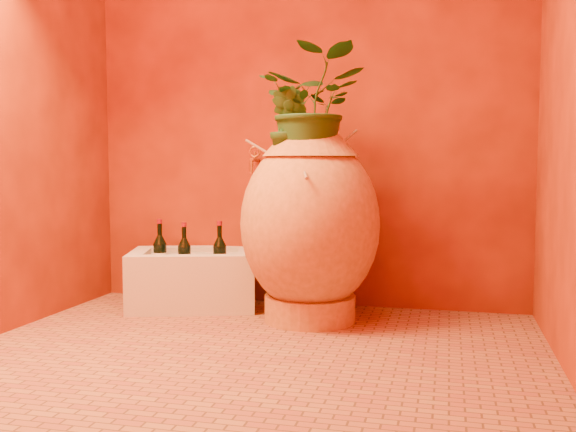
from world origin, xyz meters
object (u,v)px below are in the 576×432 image
(stone_basin, at_px, (193,280))
(wine_bottle_a, at_px, (160,255))
(wall_tap, at_px, (254,158))
(amphora, at_px, (310,223))
(wine_bottle_c, at_px, (220,257))
(wine_bottle_b, at_px, (184,258))

(stone_basin, height_order, wine_bottle_a, wine_bottle_a)
(stone_basin, relative_size, wall_tap, 5.11)
(wine_bottle_a, height_order, wall_tap, wall_tap)
(wine_bottle_a, distance_m, wall_tap, 0.77)
(amphora, xyz_separation_m, wine_bottle_c, (-0.54, 0.15, -0.22))
(amphora, relative_size, stone_basin, 1.28)
(wine_bottle_a, distance_m, wine_bottle_c, 0.36)
(wine_bottle_b, distance_m, wall_tap, 0.69)
(stone_basin, bearing_deg, wine_bottle_a, -173.21)
(amphora, bearing_deg, wall_tap, 140.39)
(amphora, xyz_separation_m, wine_bottle_a, (-0.90, 0.14, -0.22))
(wall_tap, bearing_deg, stone_basin, -151.18)
(stone_basin, distance_m, wine_bottle_b, 0.15)
(wine_bottle_b, xyz_separation_m, wall_tap, (0.34, 0.22, 0.55))
(stone_basin, relative_size, wine_bottle_c, 2.54)
(amphora, xyz_separation_m, wine_bottle_b, (-0.74, 0.11, -0.22))
(amphora, relative_size, wine_bottle_a, 3.20)
(amphora, bearing_deg, wine_bottle_c, 164.87)
(wine_bottle_b, relative_size, wine_bottle_c, 0.97)
(wine_bottle_a, relative_size, wine_bottle_b, 1.04)
(amphora, xyz_separation_m, wall_tap, (-0.40, 0.33, 0.33))
(stone_basin, distance_m, wine_bottle_c, 0.21)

